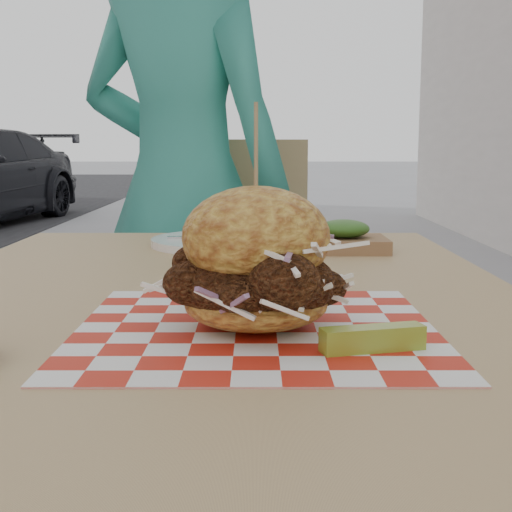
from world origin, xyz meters
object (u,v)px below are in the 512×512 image
(patio_chair, at_px, (230,282))
(sandwich, at_px, (256,267))
(diner, at_px, (182,186))
(patio_table, at_px, (211,349))

(patio_chair, distance_m, sandwich, 1.30)
(diner, xyz_separation_m, sandwich, (0.20, -1.21, -0.01))
(patio_chair, bearing_deg, sandwich, -95.45)
(diner, relative_size, patio_chair, 1.74)
(patio_chair, bearing_deg, diner, -161.44)
(patio_table, bearing_deg, diner, 97.76)
(patio_table, distance_m, patio_chair, 1.08)
(patio_chair, relative_size, sandwich, 4.25)
(diner, bearing_deg, patio_table, 120.56)
(sandwich, bearing_deg, patio_table, 106.52)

